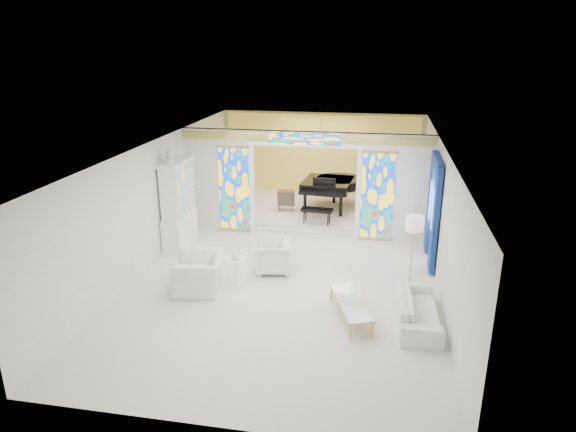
% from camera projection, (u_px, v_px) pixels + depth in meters
% --- Properties ---
extents(floor, '(12.00, 12.00, 0.00)m').
position_uv_depth(floor, '(292.00, 262.00, 13.03)').
color(floor, beige).
rests_on(floor, ground).
extents(ceiling, '(7.00, 12.00, 0.02)m').
position_uv_depth(ceiling, '(293.00, 145.00, 12.06)').
color(ceiling, white).
rests_on(ceiling, wall_back).
extents(wall_back, '(7.00, 0.02, 3.00)m').
position_uv_depth(wall_back, '(322.00, 155.00, 18.13)').
color(wall_back, white).
rests_on(wall_back, floor).
extents(wall_front, '(7.00, 0.02, 3.00)m').
position_uv_depth(wall_front, '(217.00, 338.00, 6.96)').
color(wall_front, white).
rests_on(wall_front, floor).
extents(wall_left, '(0.02, 12.00, 3.00)m').
position_uv_depth(wall_left, '(158.00, 198.00, 13.14)').
color(wall_left, white).
rests_on(wall_left, floor).
extents(wall_right, '(0.02, 12.00, 3.00)m').
position_uv_depth(wall_right, '(440.00, 214.00, 11.95)').
color(wall_right, white).
rests_on(wall_right, floor).
extents(partition_wall, '(7.00, 0.22, 3.00)m').
position_uv_depth(partition_wall, '(305.00, 179.00, 14.35)').
color(partition_wall, white).
rests_on(partition_wall, floor).
extents(stained_glass_left, '(0.90, 0.04, 2.40)m').
position_uv_depth(stained_glass_left, '(234.00, 189.00, 14.72)').
color(stained_glass_left, gold).
rests_on(stained_glass_left, partition_wall).
extents(stained_glass_right, '(0.90, 0.04, 2.40)m').
position_uv_depth(stained_glass_right, '(377.00, 196.00, 14.02)').
color(stained_glass_right, gold).
rests_on(stained_glass_right, partition_wall).
extents(stained_glass_transom, '(2.00, 0.04, 0.34)m').
position_uv_depth(stained_glass_transom, '(305.00, 139.00, 13.88)').
color(stained_glass_transom, gold).
rests_on(stained_glass_transom, partition_wall).
extents(alcove_platform, '(6.80, 3.80, 0.18)m').
position_uv_depth(alcove_platform, '(314.00, 209.00, 16.82)').
color(alcove_platform, beige).
rests_on(alcove_platform, floor).
extents(gold_curtain_back, '(6.70, 0.10, 2.90)m').
position_uv_depth(gold_curtain_back, '(321.00, 156.00, 18.02)').
color(gold_curtain_back, '#DBBD4C').
rests_on(gold_curtain_back, wall_back).
extents(chandelier, '(0.48, 0.48, 0.30)m').
position_uv_depth(chandelier, '(321.00, 136.00, 15.90)').
color(chandelier, gold).
rests_on(chandelier, ceiling).
extents(blue_drapes, '(0.14, 1.85, 2.65)m').
position_uv_depth(blue_drapes, '(434.00, 202.00, 12.59)').
color(blue_drapes, navy).
rests_on(blue_drapes, wall_right).
extents(china_cabinet, '(0.56, 1.46, 2.72)m').
position_uv_depth(china_cabinet, '(178.00, 204.00, 13.76)').
color(china_cabinet, white).
rests_on(china_cabinet, floor).
extents(armchair_left, '(1.29, 1.41, 0.80)m').
position_uv_depth(armchair_left, '(199.00, 273.00, 11.49)').
color(armchair_left, white).
rests_on(armchair_left, floor).
extents(armchair_right, '(0.98, 0.96, 0.78)m').
position_uv_depth(armchair_right, '(273.00, 256.00, 12.40)').
color(armchair_right, silver).
rests_on(armchair_right, floor).
extents(sofa, '(0.86, 2.05, 0.59)m').
position_uv_depth(sofa, '(418.00, 309.00, 10.16)').
color(sofa, white).
rests_on(sofa, floor).
extents(side_table, '(0.62, 0.62, 0.61)m').
position_uv_depth(side_table, '(236.00, 268.00, 11.76)').
color(side_table, white).
rests_on(side_table, floor).
extents(vase, '(0.19, 0.19, 0.19)m').
position_uv_depth(vase, '(236.00, 255.00, 11.66)').
color(vase, silver).
rests_on(vase, side_table).
extents(coffee_table, '(1.03, 1.74, 0.37)m').
position_uv_depth(coffee_table, '(351.00, 303.00, 10.29)').
color(coffee_table, silver).
rests_on(coffee_table, floor).
extents(floor_lamp, '(0.48, 0.48, 1.66)m').
position_uv_depth(floor_lamp, '(414.00, 227.00, 11.38)').
color(floor_lamp, gold).
rests_on(floor_lamp, floor).
extents(grand_piano, '(1.98, 2.91, 1.14)m').
position_uv_depth(grand_piano, '(333.00, 184.00, 16.50)').
color(grand_piano, black).
rests_on(grand_piano, alcove_platform).
extents(tv_console, '(0.61, 0.46, 0.64)m').
position_uv_depth(tv_console, '(286.00, 198.00, 16.34)').
color(tv_console, '#53391E').
rests_on(tv_console, alcove_platform).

